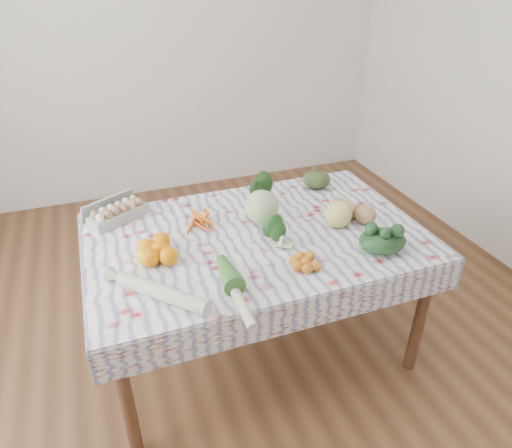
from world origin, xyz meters
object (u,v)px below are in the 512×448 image
Objects in this scene: cabbage at (262,207)px; butternut_squash at (355,209)px; kabocha_squash at (317,179)px; dining_table at (256,248)px; egg_carton at (118,214)px; grapefruit at (338,214)px.

butternut_squash is at bearing -16.39° from cabbage.
kabocha_squash is 0.92× the size of cabbage.
dining_table is 0.56m from butternut_squash.
grapefruit is (1.05, -0.45, 0.03)m from egg_carton.
egg_carton reaches higher than dining_table.
egg_carton is at bearing 158.92° from cabbage.
kabocha_squash is (1.15, 0.00, 0.01)m from egg_carton.
kabocha_squash reaches higher than dining_table.
butternut_squash is 0.13m from grapefruit.
grapefruit reaches higher than kabocha_squash.
butternut_squash is 1.74× the size of grapefruit.
dining_table is at bearing 170.35° from grapefruit.
grapefruit reaches higher than dining_table.
dining_table is 5.25× the size of egg_carton.
grapefruit is (-0.11, -0.45, 0.02)m from kabocha_squash.
butternut_squash is at bearing -3.31° from dining_table.
dining_table is 0.21m from cabbage.
cabbage reaches higher than kabocha_squash.
cabbage is 1.28× the size of grapefruit.
egg_carton is 1.24m from butternut_squash.
grapefruit reaches higher than butternut_squash.
egg_carton is at bearing 134.56° from butternut_squash.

